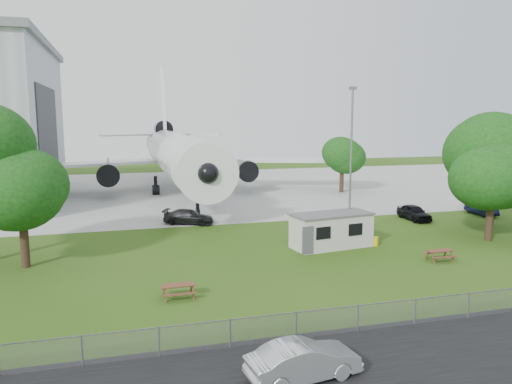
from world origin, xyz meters
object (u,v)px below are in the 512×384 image
object	(u,v)px
site_cabin	(331,230)
car_centre_sedan	(304,361)
picnic_west	(179,298)
picnic_east	(439,261)
airliner	(176,153)

from	to	relation	value
site_cabin	car_centre_sedan	size ratio (longest dim) A/B	1.57
picnic_west	picnic_east	bearing A→B (deg)	6.58
airliner	picnic_east	xyz separation A→B (m)	(13.77, -36.39, -5.27)
site_cabin	picnic_east	bearing A→B (deg)	-43.96
car_centre_sedan	picnic_west	bearing A→B (deg)	11.66
airliner	picnic_west	distance (m)	39.34
airliner	site_cabin	bearing A→B (deg)	-75.30
site_cabin	car_centre_sedan	world-z (taller)	site_cabin
airliner	picnic_west	xyz separation A→B (m)	(-4.42, -38.74, -5.27)
airliner	picnic_west	bearing A→B (deg)	-96.51
airliner	car_centre_sedan	world-z (taller)	airliner
site_cabin	picnic_west	bearing A→B (deg)	-148.11
picnic_east	picnic_west	bearing A→B (deg)	-174.63
site_cabin	car_centre_sedan	bearing A→B (deg)	-117.03
car_centre_sedan	picnic_east	bearing A→B (deg)	-58.07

